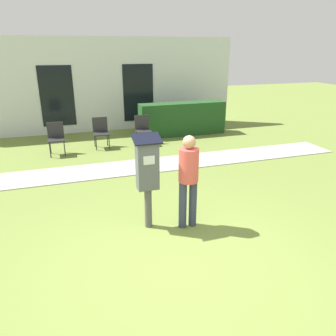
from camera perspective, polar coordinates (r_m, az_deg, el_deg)
name	(u,v)px	position (r m, az deg, el deg)	size (l,w,h in m)	color
ground_plane	(178,262)	(4.81, 1.70, -16.10)	(40.00, 40.00, 0.00)	olive
sidewalk	(124,168)	(8.26, -7.75, -0.04)	(12.00, 1.10, 0.02)	#A3A099
building_facade	(98,85)	(12.03, -12.08, 13.88)	(10.00, 0.26, 3.20)	silver
parking_meter	(147,170)	(5.21, -3.61, -0.36)	(0.44, 0.31, 1.59)	#4C4C4C
person_standing	(188,175)	(5.26, 3.58, -1.21)	(0.32, 0.32, 1.58)	#333851
outdoor_chair_left	(56,136)	(9.68, -18.92, 5.30)	(0.44, 0.44, 0.90)	#262628
outdoor_chair_middle	(101,130)	(10.03, -11.64, 6.49)	(0.44, 0.44, 0.90)	#262628
outdoor_chair_right	(143,128)	(10.18, -4.43, 7.04)	(0.44, 0.44, 0.90)	#262628
hedge_row	(182,119)	(11.33, 2.52, 8.55)	(2.96, 0.60, 1.10)	#1E471E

